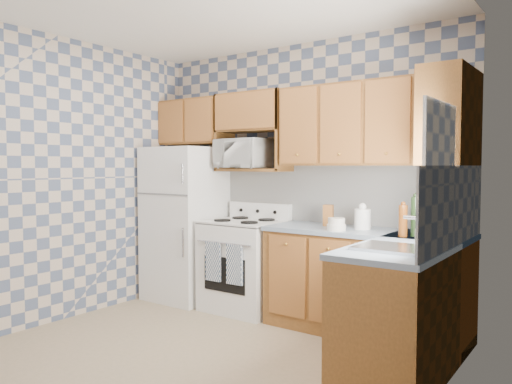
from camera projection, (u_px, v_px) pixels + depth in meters
floor at (194, 359)px, 3.82m from camera, size 3.40×3.40×0.00m
back_wall at (301, 178)px, 5.05m from camera, size 3.40×0.02×2.70m
right_wall at (419, 189)px, 2.76m from camera, size 0.02×3.20×2.70m
backsplash_back at (336, 195)px, 4.82m from camera, size 2.60×0.02×0.56m
backsplash_right at (454, 206)px, 3.43m from camera, size 0.02×1.60×0.56m
refrigerator at (185, 223)px, 5.53m from camera, size 0.75×0.70×1.68m
stove_body at (245, 266)px, 5.11m from camera, size 0.76×0.65×0.90m
cooktop at (245, 222)px, 5.08m from camera, size 0.76×0.65×0.02m
backguard at (260, 211)px, 5.30m from camera, size 0.76×0.08×0.17m
dish_towel_left at (213, 262)px, 4.89m from camera, size 0.18×0.02×0.38m
dish_towel_right at (235, 265)px, 4.74m from camera, size 0.18×0.02×0.38m
base_cabinets_back at (364, 284)px, 4.37m from camera, size 1.75×0.60×0.88m
base_cabinets_right at (410, 308)px, 3.63m from camera, size 0.60×1.60×0.88m
countertop_back at (365, 232)px, 4.35m from camera, size 1.77×0.63×0.04m
countertop_right at (411, 246)px, 3.61m from camera, size 0.63×1.60×0.04m
upper_cabinets_back at (372, 124)px, 4.41m from camera, size 1.75×0.33×0.74m
upper_cabinets_fridge at (195, 122)px, 5.63m from camera, size 0.82×0.33×0.50m
upper_cabinets_right at (450, 118)px, 3.85m from camera, size 0.33×0.70×0.74m
microwave_shelf at (254, 170)px, 5.18m from camera, size 0.80×0.33×0.03m
microwave at (243, 154)px, 5.18m from camera, size 0.57×0.40×0.31m
sink at (394, 249)px, 3.32m from camera, size 0.48×0.40×0.03m
window at (440, 170)px, 3.13m from camera, size 0.02×0.66×0.86m
bottle_0 at (415, 217)px, 3.93m from camera, size 0.07×0.07×0.31m
bottle_1 at (426, 219)px, 3.83m from camera, size 0.07×0.07×0.29m
bottle_2 at (436, 220)px, 3.88m from camera, size 0.07×0.07×0.27m
bottle_3 at (403, 221)px, 3.91m from camera, size 0.07×0.07×0.25m
knife_block at (328, 215)px, 4.63m from camera, size 0.11×0.11×0.20m
electric_kettle at (363, 219)px, 4.38m from camera, size 0.14×0.14×0.18m
food_containers at (336, 224)px, 4.30m from camera, size 0.16×0.16×0.11m
soap_bottle at (420, 243)px, 3.06m from camera, size 0.06×0.06×0.17m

